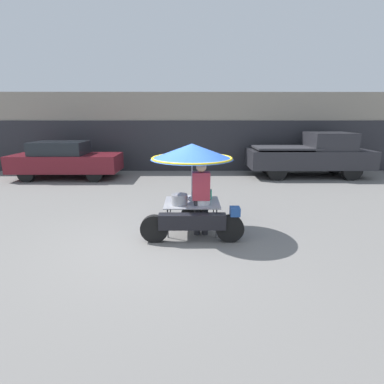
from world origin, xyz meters
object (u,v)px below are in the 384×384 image
Objects in this scene: vendor_motorcycle_cart at (192,166)px; pickup_truck at (312,155)px; parked_car at (65,160)px; vendor_person at (201,195)px.

vendor_motorcycle_cart is 0.42× the size of pickup_truck.
pickup_truck is (10.53, 0.34, 0.14)m from parked_car.
vendor_motorcycle_cart is 0.49× the size of parked_car.
parked_car is 0.86× the size of pickup_truck.
parked_car is at bearing -178.16° from pickup_truck.
vendor_motorcycle_cart reaches higher than pickup_truck.
vendor_person is at bearing -40.83° from vendor_motorcycle_cart.
pickup_truck is (5.02, 6.57, 0.02)m from vendor_person.
parked_car is 10.53m from pickup_truck.
vendor_person is 0.37× the size of parked_car.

